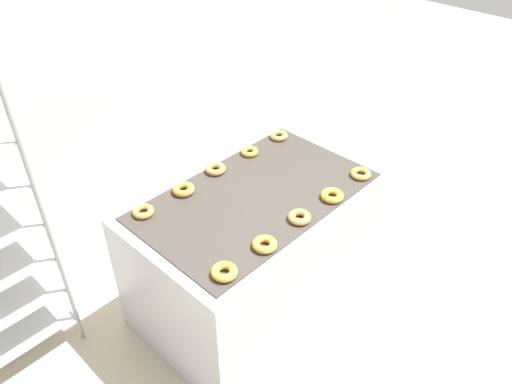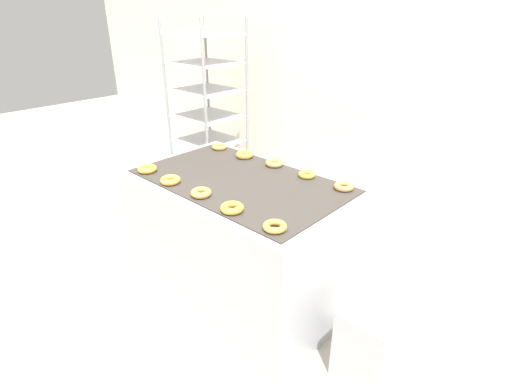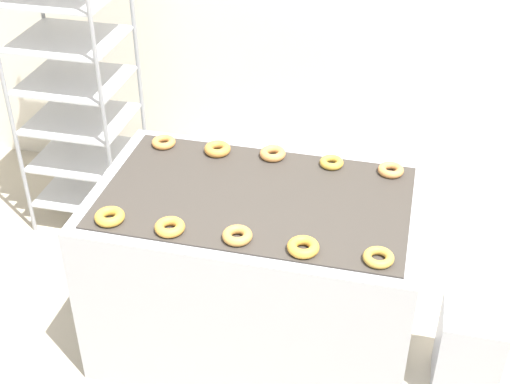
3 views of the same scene
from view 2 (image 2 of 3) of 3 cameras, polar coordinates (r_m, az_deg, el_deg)
The scene contains 15 objects.
ground_plane at distance 2.66m, azimuth -13.40°, elevation -20.34°, with size 14.00×14.00×0.00m, color #B2A893.
wall_back at distance 3.51m, azimuth 14.95°, elevation 16.63°, with size 8.00×0.05×2.80m.
fryer_machine at distance 2.73m, azimuth -2.15°, elevation -6.64°, with size 1.45×0.90×0.87m.
baking_rack_cart at distance 3.91m, azimuth -6.90°, elevation 10.69°, with size 0.58×0.54×1.78m.
glaze_bin at distance 2.37m, azimuth 15.67°, elevation -20.14°, with size 0.28×0.28×0.44m.
donut_near_leftmost at distance 2.74m, azimuth -15.28°, elevation 3.21°, with size 0.13×0.13×0.04m, color gold.
donut_near_left at distance 2.53m, azimuth -12.14°, elevation 1.67°, with size 0.13×0.13×0.04m, color gold.
donut_near_center at distance 2.33m, azimuth -7.84°, elevation -0.12°, with size 0.12×0.12×0.04m, color #C28A43.
donut_near_right at distance 2.14m, azimuth -3.43°, elevation -2.29°, with size 0.13×0.13×0.04m, color gold.
donut_near_rightmost at distance 1.97m, azimuth 2.71°, elevation -4.95°, with size 0.12×0.12×0.03m, color gold.
donut_far_leftmost at distance 3.10m, azimuth -5.26°, elevation 6.46°, with size 0.12×0.12×0.03m, color #D28A42.
donut_far_left at distance 2.90m, azimuth -1.67°, elevation 5.34°, with size 0.13×0.13×0.04m, color #C78438.
donut_far_center at distance 2.75m, azimuth 2.58°, elevation 4.17°, with size 0.12×0.12×0.04m, color #CA8747.
donut_far_right at distance 2.59m, azimuth 7.29°, elevation 2.49°, with size 0.11×0.11×0.03m, color gold.
donut_far_rightmost at distance 2.45m, azimuth 12.42°, elevation 0.78°, with size 0.12×0.12×0.04m, color #CE8949.
Camera 2 is at (1.65, -0.93, 1.87)m, focal length 28.00 mm.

